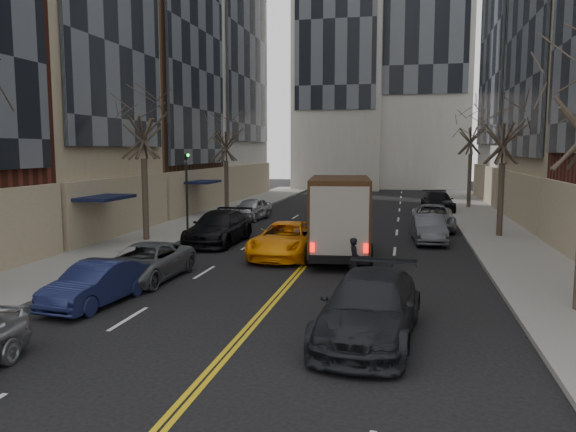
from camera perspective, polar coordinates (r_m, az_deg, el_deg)
name	(u,v)px	position (r m, az deg, el deg)	size (l,w,h in m)	color
sidewalk_left	(194,223)	(35.58, -9.53, -0.69)	(4.00, 66.00, 0.15)	slate
sidewalk_right	(497,231)	(33.54, 20.46, -1.48)	(4.00, 66.00, 0.15)	slate
tree_lf_mid	(143,109)	(28.86, -14.56, 10.44)	(3.20, 3.20, 8.91)	#382D23
tree_lf_far	(226,130)	(40.89, -6.34, 8.68)	(3.20, 3.20, 8.12)	#382D23
tree_rt_mid	(504,120)	(31.26, 21.11, 9.12)	(3.20, 3.20, 8.32)	#382D23
tree_rt_far	(472,122)	(46.14, 18.16, 9.06)	(3.20, 3.20, 9.11)	#382D23
traffic_signal	(187,184)	(30.10, -10.26, 3.19)	(0.29, 0.26, 4.70)	black
ups_truck	(340,218)	(23.99, 5.26, -0.17)	(3.14, 6.59, 3.49)	black
observer_sedan	(370,307)	(14.11, 8.31, -9.18)	(2.70, 5.65, 1.59)	black
taxi	(286,240)	(24.36, -0.18, -2.44)	(2.49, 5.39, 1.50)	#FF970A
pedestrian	(354,259)	(20.29, 6.73, -4.33)	(0.55, 0.36, 1.52)	black
parked_lf_b	(96,284)	(17.90, -18.91, -6.53)	(1.37, 3.93, 1.29)	#13193C
parked_lf_c	(145,262)	(20.65, -14.34, -4.59)	(2.18, 4.72, 1.31)	#515559
parked_lf_d	(219,227)	(28.01, -7.04, -1.16)	(2.25, 5.53, 1.61)	black
parked_lf_e	(251,209)	(37.25, -3.73, 0.72)	(1.70, 4.23, 1.44)	#A4A7AB
parked_rt_a	(429,229)	(28.97, 14.09, -1.27)	(1.47, 4.21, 1.39)	#46484D
parked_rt_b	(433,217)	(33.55, 14.47, -0.15)	(2.41, 5.22, 1.45)	#93979A
parked_rt_c	(438,202)	(43.35, 14.97, 1.42)	(2.13, 5.25, 1.52)	black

